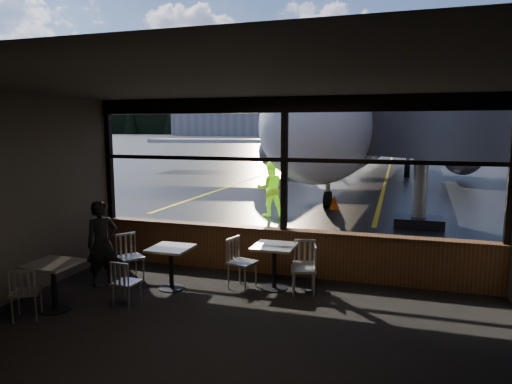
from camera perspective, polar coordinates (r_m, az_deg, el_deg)
The scene contains 29 objects.
ground_plane at distance 128.63m, azimuth 16.48°, elevation 6.29°, with size 520.00×520.00×0.00m, color black.
carpet_floor at distance 6.62m, azimuth -3.11°, elevation -17.91°, with size 8.00×6.00×0.01m, color black.
ceiling at distance 6.00m, azimuth -3.37°, elevation 13.70°, with size 8.00×6.00×0.04m, color #38332D.
wall_back at distance 3.52m, azimuth -21.00°, elevation -11.60°, with size 8.00×0.04×3.50m, color #443E37.
window_sill at distance 9.17m, azimuth 3.47°, elevation -7.57°, with size 8.00×0.28×0.90m, color #4E2E17.
window_header at distance 8.85m, azimuth 3.63°, elevation 10.85°, with size 8.00×0.18×0.30m, color black.
mullion_left at distance 10.52m, azimuth -17.86°, elevation 3.75°, with size 0.12×0.12×2.60m, color black.
mullion_centre at distance 8.86m, azimuth 3.57°, elevation 3.40°, with size 0.12×0.12×2.60m, color black.
window_transom at distance 8.86m, azimuth 3.57°, elevation 4.05°, with size 8.00×0.10×0.08m, color black.
airliner at distance 28.66m, azimuth 14.08°, elevation 12.76°, with size 29.66×35.59×10.87m, color white, non-canonical shape.
jet_bridge at distance 14.18m, azimuth 23.45°, elevation 4.60°, with size 8.39×10.26×4.48m, color #2F2F32, non-canonical shape.
cafe_table_near at distance 8.38m, azimuth 2.29°, elevation -9.37°, with size 0.74×0.74×0.81m, color #9D9690, non-canonical shape.
cafe_table_mid at distance 8.50m, azimuth -10.55°, elevation -9.34°, with size 0.71×0.71×0.78m, color #ACA79E, non-canonical shape.
cafe_table_left at distance 8.08m, azimuth -23.91°, elevation -10.79°, with size 0.72×0.72×0.79m, color gray, non-canonical shape.
chair_near_e at distance 8.11m, azimuth 5.95°, elevation -9.65°, with size 0.49×0.49×0.90m, color beige, non-canonical shape.
chair_near_w at distance 8.40m, azimuth -1.74°, elevation -8.88°, with size 0.51×0.51×0.94m, color #B8B2A6, non-canonical shape.
chair_near_n at distance 8.38m, azimuth 6.05°, elevation -9.12°, with size 0.49×0.49×0.89m, color #B3AFA2, non-canonical shape.
chair_mid_s at distance 7.88m, azimuth -15.88°, elevation -10.88°, with size 0.43×0.43×0.79m, color beige, non-canonical shape.
chair_mid_w at distance 9.09m, azimuth -15.43°, elevation -7.94°, with size 0.50×0.50×0.91m, color beige, non-canonical shape.
chair_left_s at distance 7.93m, azimuth -26.80°, elevation -11.13°, with size 0.46×0.46×0.85m, color #B6B0A4, non-canonical shape.
passenger at distance 8.90m, azimuth -18.69°, elevation -6.14°, with size 0.58×0.38×1.60m, color black.
ground_crew at distance 15.21m, azimuth 1.76°, elevation 0.41°, with size 0.88×0.69×1.82m, color #BFF219.
cone_nose at distance 16.82m, azimuth 9.75°, elevation -1.21°, with size 0.38×0.38×0.53m, color #E05707.
hangar_left at distance 201.91m, azimuth -3.65°, elevation 8.63°, with size 45.00×18.00×11.00m, color silver, non-canonical shape.
hangar_mid at distance 193.61m, azimuth 16.87°, elevation 8.19°, with size 38.00×15.00×10.00m, color silver, non-canonical shape.
fuel_tank_a at distance 193.27m, azimuth 7.83°, elevation 7.86°, with size 8.00×8.00×6.00m, color silver.
fuel_tank_b at distance 191.86m, azimuth 10.80°, elevation 7.80°, with size 8.00×8.00×6.00m, color silver.
fuel_tank_c at distance 190.97m, azimuth 13.81°, elevation 7.71°, with size 8.00×8.00×6.00m, color silver.
treeline at distance 218.61m, azimuth 16.95°, elevation 8.38°, with size 360.00×3.00×12.00m, color black.
Camera 1 is at (2.10, -8.58, 2.89)m, focal length 32.00 mm.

